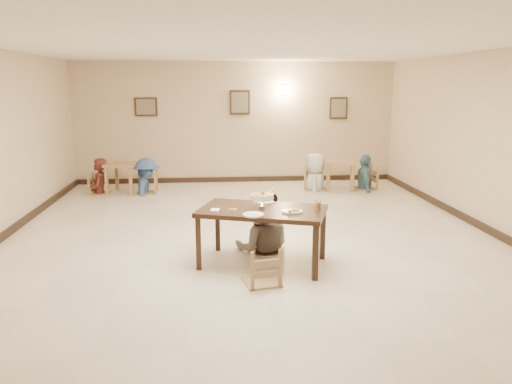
{
  "coord_description": "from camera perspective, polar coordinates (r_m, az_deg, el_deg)",
  "views": [
    {
      "loc": [
        -0.61,
        -7.57,
        2.43
      ],
      "look_at": [
        0.04,
        -0.28,
        0.85
      ],
      "focal_mm": 35.0,
      "sensor_mm": 36.0,
      "label": 1
    }
  ],
  "objects": [
    {
      "name": "drink_glass",
      "position": [
        6.71,
        7.1,
        -1.52
      ],
      "size": [
        0.08,
        0.08,
        0.15
      ],
      "color": "white",
      "rests_on": "main_table"
    },
    {
      "name": "rice_plate_far",
      "position": [
        7.09,
        1.06,
        -1.15
      ],
      "size": [
        0.26,
        0.26,
        0.06
      ],
      "color": "white",
      "rests_on": "main_table"
    },
    {
      "name": "bg_diner_a",
      "position": [
        11.74,
        -17.64,
        3.68
      ],
      "size": [
        0.42,
        0.61,
        1.63
      ],
      "primitive_type": "imported",
      "rotation": [
        0.0,
        0.0,
        4.76
      ],
      "color": "#50211A",
      "rests_on": "floor"
    },
    {
      "name": "bg_table_right",
      "position": [
        11.9,
        9.63,
        2.88
      ],
      "size": [
        0.83,
        0.83,
        0.68
      ],
      "rotation": [
        0.0,
        0.0,
        -0.25
      ],
      "color": "#A38055",
      "rests_on": "floor"
    },
    {
      "name": "bg_chair_lr",
      "position": [
        11.61,
        -12.43,
        2.17
      ],
      "size": [
        0.45,
        0.45,
        0.95
      ],
      "rotation": [
        0.0,
        0.0,
        -1.55
      ],
      "color": "tan",
      "rests_on": "floor"
    },
    {
      "name": "baseboard_back",
      "position": [
        12.78,
        -2.25,
        1.46
      ],
      "size": [
        8.0,
        0.06,
        0.12
      ],
      "primitive_type": "cube",
      "color": "black",
      "rests_on": "floor"
    },
    {
      "name": "picture_c",
      "position": [
        12.95,
        9.41,
        9.43
      ],
      "size": [
        0.45,
        0.04,
        0.55
      ],
      "color": "#332413",
      "rests_on": "wall_back"
    },
    {
      "name": "chair_far",
      "position": [
        7.51,
        0.97,
        -3.08
      ],
      "size": [
        0.43,
        0.43,
        0.92
      ],
      "rotation": [
        0.0,
        0.0,
        -0.25
      ],
      "color": "tan",
      "rests_on": "floor"
    },
    {
      "name": "curry_warmer",
      "position": [
        6.74,
        0.71,
        -0.55
      ],
      "size": [
        0.35,
        0.31,
        0.28
      ],
      "color": "silver",
      "rests_on": "main_table"
    },
    {
      "name": "ceiling",
      "position": [
        7.62,
        -0.49,
        16.44
      ],
      "size": [
        10.0,
        10.0,
        0.0
      ],
      "primitive_type": "plane",
      "color": "white",
      "rests_on": "wall_back"
    },
    {
      "name": "bg_diner_c",
      "position": [
        11.78,
        6.87,
        4.42
      ],
      "size": [
        0.73,
        0.95,
        1.72
      ],
      "primitive_type": "imported",
      "rotation": [
        0.0,
        0.0,
        4.47
      ],
      "color": "silver",
      "rests_on": "floor"
    },
    {
      "name": "picture_b",
      "position": [
        12.55,
        -1.86,
        10.19
      ],
      "size": [
        0.5,
        0.04,
        0.6
      ],
      "color": "#332413",
      "rests_on": "wall_back"
    },
    {
      "name": "floor",
      "position": [
        7.98,
        -0.45,
        -5.59
      ],
      "size": [
        10.0,
        10.0,
        0.0
      ],
      "primitive_type": "plane",
      "color": "beige",
      "rests_on": "ground"
    },
    {
      "name": "chair_near",
      "position": [
        6.19,
        0.66,
        -6.45
      ],
      "size": [
        0.43,
        0.43,
        0.91
      ],
      "rotation": [
        0.0,
        0.0,
        3.34
      ],
      "color": "tan",
      "rests_on": "floor"
    },
    {
      "name": "main_diner",
      "position": [
        7.34,
        0.82,
        0.03
      ],
      "size": [
        0.94,
        0.77,
        1.78
      ],
      "primitive_type": "imported",
      "rotation": [
        0.0,
        0.0,
        3.02
      ],
      "color": "gray",
      "rests_on": "floor"
    },
    {
      "name": "wall_sconce",
      "position": [
        12.66,
        3.21,
        11.55
      ],
      "size": [
        0.16,
        0.05,
        0.22
      ],
      "primitive_type": "cube",
      "color": "#FFD88C",
      "rests_on": "wall_back"
    },
    {
      "name": "wall_back",
      "position": [
        12.62,
        -2.32,
        7.93
      ],
      "size": [
        10.0,
        0.0,
        10.0
      ],
      "primitive_type": "plane",
      "rotation": [
        1.57,
        0.0,
        0.0
      ],
      "color": "beige",
      "rests_on": "floor"
    },
    {
      "name": "bg_table_left",
      "position": [
        11.75,
        -14.96,
        2.55
      ],
      "size": [
        0.82,
        0.82,
        0.69
      ],
      "rotation": [
        0.0,
        0.0,
        -0.23
      ],
      "color": "#A38055",
      "rests_on": "floor"
    },
    {
      "name": "main_table",
      "position": [
        6.78,
        0.74,
        -2.6
      ],
      "size": [
        1.89,
        1.43,
        0.79
      ],
      "rotation": [
        0.0,
        0.0,
        -0.33
      ],
      "color": "#331F12",
      "rests_on": "floor"
    },
    {
      "name": "picture_a",
      "position": [
        12.64,
        -12.47,
        9.48
      ],
      "size": [
        0.55,
        0.04,
        0.45
      ],
      "color": "#332413",
      "rests_on": "wall_back"
    },
    {
      "name": "bg_chair_rr",
      "position": [
        12.03,
        12.37,
        2.81
      ],
      "size": [
        0.51,
        0.51,
        1.08
      ],
      "rotation": [
        0.0,
        0.0,
        -1.5
      ],
      "color": "tan",
      "rests_on": "floor"
    },
    {
      "name": "bg_diner_d",
      "position": [
        11.98,
        12.44,
        4.23
      ],
      "size": [
        0.5,
        1.01,
        1.67
      ],
      "primitive_type": "imported",
      "rotation": [
        0.0,
        0.0,
        1.48
      ],
      "color": "slate",
      "rests_on": "floor"
    },
    {
      "name": "wall_front",
      "position": [
        2.8,
        7.88,
        -7.42
      ],
      "size": [
        10.0,
        0.0,
        10.0
      ],
      "primitive_type": "plane",
      "rotation": [
        -1.57,
        0.0,
        0.0
      ],
      "color": "beige",
      "rests_on": "floor"
    },
    {
      "name": "bg_chair_ll",
      "position": [
        11.8,
        -17.52,
        1.89
      ],
      "size": [
        0.42,
        0.42,
        0.89
      ],
      "rotation": [
        0.0,
        0.0,
        1.5
      ],
      "color": "tan",
      "rests_on": "floor"
    },
    {
      "name": "napkin_cutlery",
      "position": [
        6.64,
        -4.69,
        -2.1
      ],
      "size": [
        0.16,
        0.22,
        0.03
      ],
      "color": "white",
      "rests_on": "main_table"
    },
    {
      "name": "fried_plate",
      "position": [
        6.58,
        4.16,
        -2.17
      ],
      "size": [
        0.28,
        0.28,
        0.06
      ],
      "color": "white",
      "rests_on": "main_table"
    },
    {
      "name": "rice_plate_near",
      "position": [
        6.41,
        -0.3,
        -2.59
      ],
      "size": [
        0.27,
        0.27,
        0.06
      ],
      "color": "white",
      "rests_on": "main_table"
    },
    {
      "name": "bg_diner_b",
      "position": [
        11.55,
        -12.5,
        3.81
      ],
      "size": [
        0.63,
        1.06,
        1.62
      ],
      "primitive_type": "imported",
      "rotation": [
        0.0,
        0.0,
        1.6
      ],
      "color": "#4E70AA",
      "rests_on": "floor"
    },
    {
      "name": "chili_dish",
      "position": [
        6.71,
        -2.66,
        -1.96
      ],
      "size": [
        0.1,
        0.1,
        0.02
      ],
      "color": "white",
      "rests_on": "main_table"
    },
    {
      "name": "wall_right",
      "position": [
        8.91,
        26.21,
        4.92
      ],
      "size": [
        0.0,
        10.0,
        10.0
      ],
      "primitive_type": "plane",
      "rotation": [
        1.57,
        0.0,
        -1.57
      ],
      "color": "beige",
      "rests_on": "floor"
    },
    {
      "name": "baseboard_right",
      "position": [
        9.16,
        25.21,
        -4.03
      ],
      "size": [
        0.06,
        10.0,
        0.12
      ],
      "primitive_type": "cube",
      "color": "black",
      "rests_on": "floor"
    },
    {
      "name": "bg_chair_rl",
      "position": [
        11.83,
        6.83,
        2.8
      ],
      "size": [
        0.49,
        0.49,
        1.05
      ],
      "rotation": [
        0.0,
        0.0,
        1.31
      ],
      "color": "tan",
      "rests_on": "floor"
    }
  ]
}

